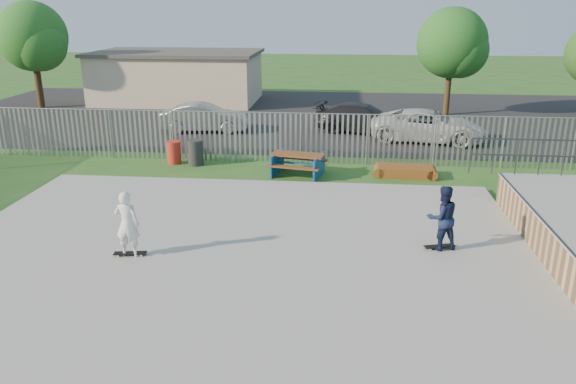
# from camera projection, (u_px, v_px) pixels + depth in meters

# --- Properties ---
(ground) EXTENTS (120.00, 120.00, 0.00)m
(ground) POSITION_uv_depth(u_px,v_px,m) (234.00, 257.00, 14.12)
(ground) COLOR #295F20
(ground) RESTS_ON ground
(concrete_slab) EXTENTS (15.00, 12.00, 0.15)m
(concrete_slab) POSITION_uv_depth(u_px,v_px,m) (234.00, 254.00, 14.10)
(concrete_slab) COLOR #A0A09A
(concrete_slab) RESTS_ON ground
(fence) EXTENTS (26.04, 16.02, 2.00)m
(fence) POSITION_uv_depth(u_px,v_px,m) (290.00, 169.00, 18.04)
(fence) COLOR gray
(fence) RESTS_ON ground
(picnic_table) EXTENTS (2.22, 1.95, 0.82)m
(picnic_table) POSITION_uv_depth(u_px,v_px,m) (298.00, 164.00, 20.75)
(picnic_table) COLOR brown
(picnic_table) RESTS_ON ground
(funbox) EXTENTS (1.96, 1.07, 0.38)m
(funbox) POSITION_uv_depth(u_px,v_px,m) (405.00, 171.00, 20.67)
(funbox) COLOR brown
(funbox) RESTS_ON ground
(trash_bin_red) EXTENTS (0.54, 0.54, 0.89)m
(trash_bin_red) POSITION_uv_depth(u_px,v_px,m) (174.00, 152.00, 22.27)
(trash_bin_red) COLOR red
(trash_bin_red) RESTS_ON ground
(trash_bin_grey) EXTENTS (0.60, 0.60, 1.00)m
(trash_bin_grey) POSITION_uv_depth(u_px,v_px,m) (196.00, 153.00, 22.05)
(trash_bin_grey) COLOR #29292C
(trash_bin_grey) RESTS_ON ground
(parking_lot) EXTENTS (40.00, 18.00, 0.02)m
(parking_lot) POSITION_uv_depth(u_px,v_px,m) (297.00, 115.00, 32.04)
(parking_lot) COLOR black
(parking_lot) RESTS_ON ground
(car_silver) EXTENTS (4.36, 1.93, 1.39)m
(car_silver) POSITION_uv_depth(u_px,v_px,m) (204.00, 118.00, 27.67)
(car_silver) COLOR #A3A3A8
(car_silver) RESTS_ON parking_lot
(car_dark) EXTENTS (5.11, 3.01, 1.39)m
(car_dark) POSITION_uv_depth(u_px,v_px,m) (363.00, 118.00, 27.53)
(car_dark) COLOR black
(car_dark) RESTS_ON parking_lot
(car_white) EXTENTS (5.48, 3.21, 1.43)m
(car_white) POSITION_uv_depth(u_px,v_px,m) (428.00, 126.00, 25.75)
(car_white) COLOR silver
(car_white) RESTS_ON parking_lot
(building) EXTENTS (10.40, 6.40, 3.20)m
(building) POSITION_uv_depth(u_px,v_px,m) (178.00, 77.00, 36.04)
(building) COLOR beige
(building) RESTS_ON ground
(tree_left) EXTENTS (4.06, 4.06, 6.27)m
(tree_left) POSITION_uv_depth(u_px,v_px,m) (32.00, 37.00, 32.96)
(tree_left) COLOR #432E1A
(tree_left) RESTS_ON ground
(tree_mid) EXTENTS (3.85, 3.85, 5.94)m
(tree_mid) POSITION_uv_depth(u_px,v_px,m) (452.00, 43.00, 30.86)
(tree_mid) COLOR #46331C
(tree_mid) RESTS_ON ground
(skateboard_a) EXTENTS (0.82, 0.42, 0.08)m
(skateboard_a) POSITION_uv_depth(u_px,v_px,m) (440.00, 247.00, 14.25)
(skateboard_a) COLOR black
(skateboard_a) RESTS_ON concrete_slab
(skateboard_b) EXTENTS (0.82, 0.31, 0.08)m
(skateboard_b) POSITION_uv_depth(u_px,v_px,m) (130.00, 254.00, 13.85)
(skateboard_b) COLOR black
(skateboard_b) RESTS_ON concrete_slab
(skater_navy) EXTENTS (0.96, 0.84, 1.67)m
(skater_navy) POSITION_uv_depth(u_px,v_px,m) (442.00, 218.00, 14.00)
(skater_navy) COLOR #131D3D
(skater_navy) RESTS_ON concrete_slab
(skater_white) EXTENTS (0.62, 0.42, 1.67)m
(skater_white) POSITION_uv_depth(u_px,v_px,m) (127.00, 224.00, 13.60)
(skater_white) COLOR white
(skater_white) RESTS_ON concrete_slab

